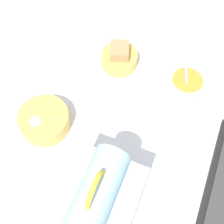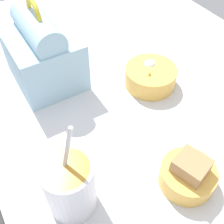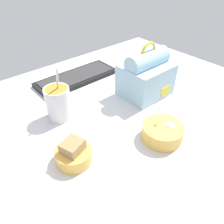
{
  "view_description": "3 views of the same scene",
  "coord_description": "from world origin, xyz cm",
  "px_view_note": "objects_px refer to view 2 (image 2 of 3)",
  "views": [
    {
      "loc": [
        34.96,
        14.15,
        74.03
      ],
      "look_at": [
        -0.47,
        -0.04,
        7.0
      ],
      "focal_mm": 50.0,
      "sensor_mm": 36.0,
      "label": 1
    },
    {
      "loc": [
        -34.1,
        19.97,
        50.45
      ],
      "look_at": [
        -0.47,
        -0.04,
        7.0
      ],
      "focal_mm": 45.0,
      "sensor_mm": 36.0,
      "label": 2
    },
    {
      "loc": [
        -37.64,
        -43.13,
        50.73
      ],
      "look_at": [
        -0.47,
        -0.04,
        7.0
      ],
      "focal_mm": 35.0,
      "sensor_mm": 36.0,
      "label": 3
    }
  ],
  "objects_px": {
    "lunch_bag": "(43,53)",
    "soup_cup": "(70,186)",
    "bento_bowl_sandwich": "(188,174)",
    "bento_bowl_snacks": "(150,76)"
  },
  "relations": [
    {
      "from": "bento_bowl_sandwich",
      "to": "bento_bowl_snacks",
      "type": "relative_size",
      "value": 0.81
    },
    {
      "from": "bento_bowl_sandwich",
      "to": "bento_bowl_snacks",
      "type": "xyz_separation_m",
      "value": [
        0.26,
        -0.1,
        -0.0
      ]
    },
    {
      "from": "lunch_bag",
      "to": "bento_bowl_sandwich",
      "type": "bearing_deg",
      "value": -165.0
    },
    {
      "from": "bento_bowl_snacks",
      "to": "lunch_bag",
      "type": "bearing_deg",
      "value": 54.42
    },
    {
      "from": "lunch_bag",
      "to": "soup_cup",
      "type": "bearing_deg",
      "value": 165.17
    },
    {
      "from": "lunch_bag",
      "to": "bento_bowl_sandwich",
      "type": "height_order",
      "value": "lunch_bag"
    },
    {
      "from": "bento_bowl_sandwich",
      "to": "bento_bowl_snacks",
      "type": "height_order",
      "value": "bento_bowl_sandwich"
    },
    {
      "from": "soup_cup",
      "to": "bento_bowl_sandwich",
      "type": "relative_size",
      "value": 1.89
    },
    {
      "from": "bento_bowl_sandwich",
      "to": "lunch_bag",
      "type": "bearing_deg",
      "value": 15.0
    },
    {
      "from": "lunch_bag",
      "to": "soup_cup",
      "type": "relative_size",
      "value": 1.11
    }
  ]
}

